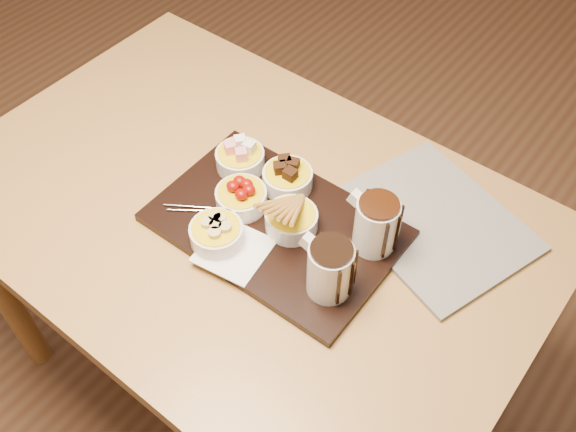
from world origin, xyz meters
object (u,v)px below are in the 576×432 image
Objects in this scene: bowl_strawberries at (241,199)px; pitcher_milk_chocolate at (376,225)px; pitcher_dark_chocolate at (330,270)px; newspaper at (433,222)px; serving_board at (276,226)px; dining_table at (243,237)px.

pitcher_milk_chocolate reaches higher than bowl_strawberries.
newspaper is at bearing 74.54° from pitcher_dark_chocolate.
serving_board is 1.33× the size of newspaper.
pitcher_dark_chocolate is at bearing -86.42° from newspaper.
dining_table is 2.61× the size of serving_board.
dining_table is 0.14m from bowl_strawberries.
pitcher_dark_chocolate is at bearing -12.76° from dining_table.
newspaper is at bearing 39.60° from serving_board.
serving_board is at bearing -121.36° from newspaper.
serving_board is 4.25× the size of pitcher_dark_chocolate.
pitcher_dark_chocolate is 1.00× the size of pitcher_milk_chocolate.
pitcher_milk_chocolate is at bearing -96.81° from newspaper.
bowl_strawberries is (0.01, -0.01, 0.14)m from dining_table.
bowl_strawberries is 0.37m from newspaper.
pitcher_milk_chocolate is (0.17, 0.07, 0.06)m from serving_board.
pitcher_milk_chocolate reaches higher than serving_board.
pitcher_milk_chocolate is (0.26, 0.07, 0.17)m from dining_table.
dining_table is at bearing 179.14° from serving_board.
bowl_strawberries is at bearing 167.35° from pitcher_dark_chocolate.
bowl_strawberries is at bearing -176.42° from serving_board.
serving_board is at bearing -158.20° from pitcher_milk_chocolate.
newspaper is at bearing 33.15° from bowl_strawberries.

